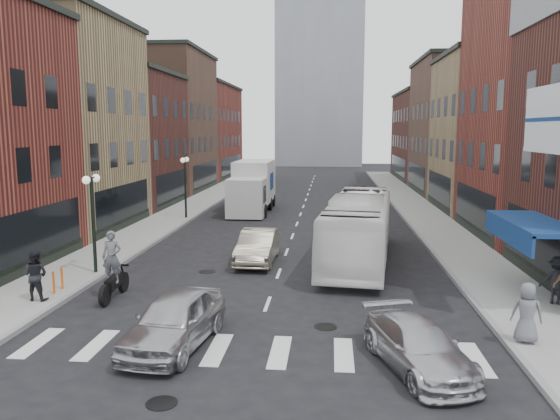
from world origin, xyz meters
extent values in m
plane|color=black|center=(0.00, 0.00, 0.00)|extent=(160.00, 160.00, 0.00)
cube|color=gray|center=(-8.50, 22.00, 0.07)|extent=(3.00, 74.00, 0.15)
cube|color=gray|center=(8.50, 22.00, 0.07)|extent=(3.00, 74.00, 0.15)
cube|color=gray|center=(-7.00, 22.00, 0.00)|extent=(0.20, 74.00, 0.16)
cube|color=gray|center=(7.00, 22.00, 0.00)|extent=(0.20, 74.00, 0.16)
cube|color=silver|center=(0.00, -3.00, 0.00)|extent=(12.00, 2.20, 0.01)
cube|color=black|center=(-10.02, 4.50, 1.60)|extent=(0.08, 7.20, 2.20)
cube|color=olive|center=(-15.00, 14.00, 6.00)|extent=(10.00, 10.00, 12.00)
cube|color=black|center=(-10.02, 14.00, 1.60)|extent=(0.08, 8.00, 2.20)
cube|color=black|center=(-15.00, 14.00, 12.15)|extent=(10.30, 10.20, 0.30)
cube|color=#481D19|center=(-15.00, 24.00, 5.00)|extent=(10.00, 10.00, 10.00)
cube|color=black|center=(-10.02, 24.00, 1.60)|extent=(0.08, 8.00, 2.20)
cube|color=black|center=(-15.00, 24.00, 10.15)|extent=(10.30, 10.20, 0.30)
cube|color=brown|center=(-15.00, 35.00, 6.50)|extent=(10.00, 12.00, 13.00)
cube|color=black|center=(-10.02, 35.00, 1.60)|extent=(0.08, 9.60, 2.20)
cube|color=black|center=(-15.00, 35.00, 13.15)|extent=(10.30, 12.20, 0.30)
cube|color=maroon|center=(-15.00, 49.00, 5.50)|extent=(10.00, 16.00, 11.00)
cube|color=black|center=(-10.02, 49.00, 1.60)|extent=(0.08, 12.80, 2.20)
cube|color=black|center=(-15.00, 49.00, 11.15)|extent=(10.30, 16.20, 0.30)
cube|color=black|center=(10.02, 4.50, 1.60)|extent=(0.08, 7.20, 2.20)
cube|color=black|center=(10.02, 14.00, 1.60)|extent=(0.08, 8.00, 2.20)
cube|color=olive|center=(15.00, 24.00, 5.50)|extent=(10.00, 10.00, 11.00)
cube|color=black|center=(10.02, 24.00, 1.60)|extent=(0.08, 8.00, 2.20)
cube|color=black|center=(15.00, 24.00, 11.15)|extent=(10.30, 10.20, 0.30)
cube|color=brown|center=(15.00, 35.00, 6.00)|extent=(10.00, 12.00, 12.00)
cube|color=black|center=(10.02, 35.00, 1.60)|extent=(0.08, 9.60, 2.20)
cube|color=black|center=(15.00, 35.00, 12.15)|extent=(10.30, 12.20, 0.30)
cube|color=#481D19|center=(15.00, 49.00, 5.00)|extent=(10.00, 16.00, 10.00)
cube|color=black|center=(10.02, 49.00, 1.60)|extent=(0.08, 12.80, 2.20)
cube|color=black|center=(15.00, 49.00, 10.15)|extent=(10.30, 16.20, 0.30)
cube|color=navy|center=(9.10, 2.50, 2.70)|extent=(1.80, 5.00, 0.15)
cube|color=navy|center=(8.25, 2.50, 2.35)|extent=(0.10, 5.00, 0.70)
cube|color=silver|center=(8.50, 0.50, 6.20)|extent=(0.12, 3.00, 2.00)
cube|color=#9399A0|center=(0.00, 78.00, 25.00)|extent=(14.00, 14.00, 50.00)
cylinder|color=black|center=(-7.40, 4.00, 2.00)|extent=(0.14, 0.14, 4.00)
cylinder|color=black|center=(-7.40, 4.00, 4.00)|extent=(0.06, 0.90, 0.06)
sphere|color=white|center=(-7.40, 3.55, 3.95)|extent=(0.32, 0.32, 0.32)
sphere|color=white|center=(-7.40, 4.45, 3.95)|extent=(0.32, 0.32, 0.32)
cylinder|color=black|center=(-7.40, 18.00, 2.00)|extent=(0.14, 0.14, 4.00)
cylinder|color=black|center=(-7.40, 18.00, 4.00)|extent=(0.06, 0.90, 0.06)
sphere|color=white|center=(-7.40, 17.55, 3.95)|extent=(0.32, 0.32, 0.32)
sphere|color=white|center=(-7.40, 18.45, 3.95)|extent=(0.32, 0.32, 0.32)
cylinder|color=#D8590C|center=(-7.60, 1.00, 0.55)|extent=(0.08, 0.08, 0.80)
cylinder|color=#D8590C|center=(-7.60, 1.60, 0.55)|extent=(0.08, 0.08, 0.80)
cube|color=silver|center=(-3.53, 19.15, 1.38)|extent=(2.45, 2.66, 2.55)
cube|color=black|center=(-3.53, 19.15, 1.63)|extent=(2.49, 1.43, 1.12)
cube|color=silver|center=(-3.53, 23.03, 2.14)|extent=(2.56, 5.31, 2.96)
cube|color=navy|center=(-3.53, 23.03, 2.14)|extent=(2.60, 2.05, 1.22)
cube|color=black|center=(-3.53, 22.82, 0.46)|extent=(2.26, 6.64, 0.36)
cylinder|color=black|center=(-4.70, 19.35, 0.46)|extent=(0.29, 0.92, 0.92)
cylinder|color=black|center=(-2.36, 19.35, 0.46)|extent=(0.29, 0.92, 0.92)
cylinder|color=black|center=(-4.70, 22.82, 0.46)|extent=(0.29, 0.92, 0.92)
cylinder|color=black|center=(-2.36, 22.82, 0.46)|extent=(0.29, 0.92, 0.92)
cylinder|color=black|center=(-4.70, 24.86, 0.46)|extent=(0.29, 0.92, 0.92)
cylinder|color=black|center=(-2.36, 24.86, 0.46)|extent=(0.29, 0.92, 0.92)
cylinder|color=black|center=(-5.43, 1.94, 0.37)|extent=(0.16, 0.73, 0.73)
cylinder|color=black|center=(-5.43, 0.28, 0.37)|extent=(0.16, 0.73, 0.73)
cube|color=black|center=(-5.43, 1.11, 0.61)|extent=(0.38, 1.35, 0.39)
cube|color=black|center=(-5.43, 1.72, 1.05)|extent=(0.61, 0.11, 0.07)
imported|color=#55565C|center=(-5.43, 1.00, 1.52)|extent=(0.70, 0.49, 1.83)
imported|color=white|center=(3.37, 7.47, 1.52)|extent=(3.82, 11.10, 3.03)
imported|color=#B4B3B8|center=(-2.10, -2.87, 0.75)|extent=(2.33, 4.58, 1.49)
imported|color=#AEA38D|center=(-1.11, 6.85, 0.72)|extent=(1.61, 4.41, 1.45)
imported|color=#B9B9BE|center=(4.31, -3.72, 0.59)|extent=(2.86, 4.41, 1.19)
imported|color=black|center=(-7.83, 0.26, 1.02)|extent=(0.87, 0.53, 1.74)
imported|color=black|center=(9.60, 1.49, 0.95)|extent=(1.14, 0.80, 1.60)
imported|color=slate|center=(7.45, -2.05, 0.98)|extent=(0.91, 0.70, 1.67)
camera|label=1|loc=(2.10, -16.82, 5.90)|focal=35.00mm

